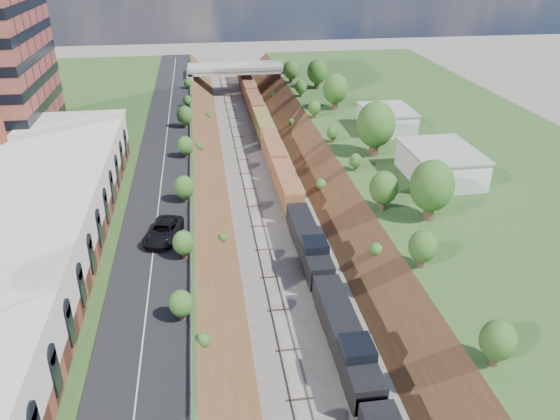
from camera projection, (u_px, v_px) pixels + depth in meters
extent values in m
cube|color=#305222|center=(41.00, 195.00, 78.42)|extent=(44.00, 180.00, 5.00)
cube|color=#305222|center=(473.00, 169.00, 87.10)|extent=(44.00, 180.00, 5.00)
cube|color=brown|center=(196.00, 201.00, 82.43)|extent=(10.00, 180.00, 10.00)
cube|color=brown|center=(338.00, 192.00, 85.32)|extent=(10.00, 180.00, 10.00)
cube|color=gray|center=(251.00, 197.00, 83.50)|extent=(1.58, 180.00, 0.18)
cube|color=gray|center=(285.00, 195.00, 84.18)|extent=(1.58, 180.00, 0.18)
cube|color=black|center=(163.00, 171.00, 79.59)|extent=(8.00, 180.00, 0.10)
cube|color=#99999E|center=(191.00, 167.00, 79.90)|extent=(0.06, 171.00, 0.30)
cube|color=brown|center=(33.00, 247.00, 58.00)|extent=(14.00, 62.00, 2.20)
cube|color=#ECE6CA|center=(27.00, 220.00, 56.55)|extent=(14.00, 62.00, 4.30)
cube|color=#ECE6CA|center=(22.00, 199.00, 55.48)|extent=(14.30, 62.30, 0.50)
cube|color=gray|center=(191.00, 84.00, 135.86)|extent=(1.50, 8.00, 6.20)
cube|color=gray|center=(282.00, 81.00, 138.88)|extent=(1.50, 8.00, 6.20)
cube|color=gray|center=(236.00, 70.00, 135.99)|extent=(24.00, 8.00, 1.00)
cube|color=gray|center=(237.00, 70.00, 132.09)|extent=(24.00, 0.30, 0.80)
cube|color=gray|center=(235.00, 63.00, 139.17)|extent=(24.00, 0.30, 0.80)
cube|color=silver|center=(440.00, 165.00, 76.76)|extent=(9.00, 12.00, 4.00)
cube|color=silver|center=(387.00, 120.00, 96.26)|extent=(8.00, 10.00, 3.60)
cylinder|color=#473323|center=(429.00, 209.00, 65.59)|extent=(1.30, 1.30, 2.62)
ellipsoid|color=#28511C|center=(432.00, 186.00, 64.19)|extent=(5.25, 5.25, 6.30)
cylinder|color=#473323|center=(187.00, 348.00, 44.42)|extent=(0.66, 0.66, 1.22)
ellipsoid|color=#28511C|center=(185.00, 334.00, 43.76)|extent=(2.45, 2.45, 2.94)
cube|color=black|center=(345.00, 336.00, 51.04)|extent=(2.80, 16.81, 2.62)
cube|color=black|center=(308.00, 242.00, 66.80)|extent=(2.80, 16.81, 2.62)
cube|color=brown|center=(259.00, 113.00, 114.81)|extent=(2.80, 90.04, 3.36)
imported|color=black|center=(164.00, 231.00, 61.25)|extent=(4.79, 7.48, 1.92)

